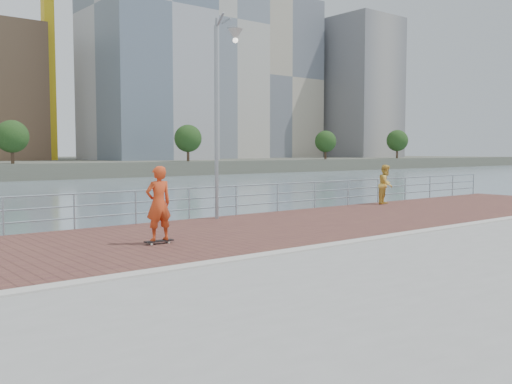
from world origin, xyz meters
TOP-DOWN VIEW (x-y plane):
  - water at (0.00, 0.00)m, footprint 400.00×400.00m
  - seawall at (0.00, -5.00)m, footprint 40.00×24.00m
  - brick_lane at (0.00, 3.60)m, footprint 40.00×6.80m
  - curb at (0.00, 0.00)m, footprint 40.00×0.40m
  - guardrail at (0.00, 7.00)m, footprint 39.06×0.06m
  - street_lamp at (1.86, 6.01)m, footprint 0.49×1.43m
  - skateboard at (-2.43, 2.96)m, footprint 0.78×0.22m
  - skateboarder at (-2.43, 2.96)m, footprint 0.71×0.48m
  - bystander at (10.89, 6.23)m, footprint 1.03×0.92m
  - skyline at (29.78, 104.08)m, footprint 233.00×41.00m
  - shoreline_trees at (25.11, 77.00)m, footprint 170.08×5.21m

SIDE VIEW (x-z plane):
  - water at x=0.00m, z-range -2.00..-2.00m
  - seawall at x=0.00m, z-range -2.00..0.00m
  - brick_lane at x=0.00m, z-range 0.00..0.02m
  - curb at x=0.00m, z-range 0.00..0.06m
  - skateboard at x=-2.43m, z-range 0.04..0.13m
  - guardrail at x=0.00m, z-range 0.13..1.25m
  - bystander at x=10.89m, z-range 0.02..1.78m
  - skateboarder at x=-2.43m, z-range 0.10..2.02m
  - shoreline_trees at x=25.11m, z-range 1.00..7.95m
  - street_lamp at x=1.86m, z-range 1.42..8.17m
  - skyline at x=29.78m, z-range -8.36..56.85m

